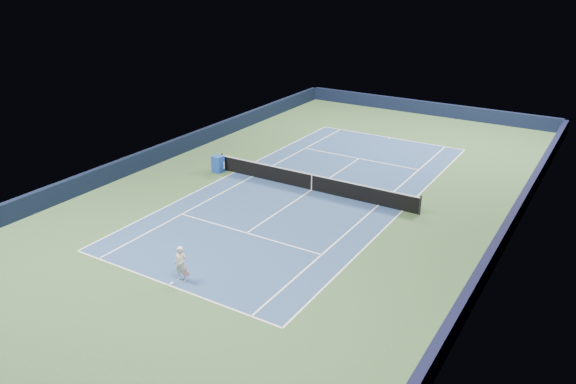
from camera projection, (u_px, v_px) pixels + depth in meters
The scene contains 19 objects.
ground at pixel (312, 190), 32.11m from camera, with size 40.00×40.00×0.00m, color #32502B.
wall_far at pixel (426, 108), 47.49m from camera, with size 22.00×0.35×1.10m, color black.
wall_right at pixel (510, 225), 26.67m from camera, with size 0.35×40.00×1.10m, color black.
wall_left at pixel (169, 150), 37.13m from camera, with size 0.35×40.00×1.10m, color black.
court_surface at pixel (312, 190), 32.11m from camera, with size 10.97×23.77×0.01m, color navy.
baseline_far at pixel (390, 138), 41.45m from camera, with size 10.97×0.08×0.00m, color white.
baseline_near at pixel (168, 285), 22.77m from camera, with size 10.97×0.08×0.00m, color white.
sideline_doubles_right at pixel (403, 211), 29.46m from camera, with size 0.08×23.77×0.00m, color white.
sideline_doubles_left at pixel (234, 172), 34.76m from camera, with size 0.08×23.77×0.00m, color white.
sideline_singles_right at pixel (378, 205), 30.12m from camera, with size 0.08×23.77×0.00m, color white.
sideline_singles_left at pixel (253, 176), 34.10m from camera, with size 0.08×23.77×0.00m, color white.
service_line_far at pixel (359, 158), 37.14m from camera, with size 8.23×0.08×0.00m, color white.
service_line_near at pixel (247, 233), 27.08m from camera, with size 8.23×0.08×0.00m, color white.
center_service_line at pixel (312, 190), 32.11m from camera, with size 0.08×12.80×0.00m, color white.
center_mark_far at pixel (390, 138), 41.34m from camera, with size 0.08×0.30×0.00m, color white.
center_mark_near at pixel (171, 283), 22.88m from camera, with size 0.08×0.30×0.00m, color white.
tennis_net at pixel (312, 182), 31.92m from camera, with size 12.90×0.10×1.07m.
sponsor_cube at pixel (218, 164), 34.66m from camera, with size 0.67×0.60×1.03m.
tennis_player at pixel (181, 264), 22.80m from camera, with size 0.77×1.28×2.48m.
Camera 1 is at (14.39, -25.99, 12.27)m, focal length 35.00 mm.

